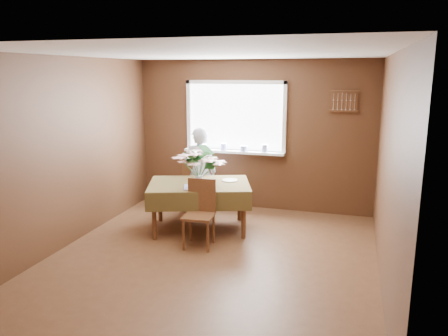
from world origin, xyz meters
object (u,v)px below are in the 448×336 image
(seated_woman, at_px, (200,172))
(chair_near, at_px, (200,210))
(chair_far, at_px, (196,182))
(dining_table, at_px, (199,189))
(flower_bouquet, at_px, (199,163))

(seated_woman, bearing_deg, chair_near, 96.31)
(chair_far, height_order, seated_woman, seated_woman)
(dining_table, distance_m, seated_woman, 0.68)
(seated_woman, bearing_deg, chair_far, -61.73)
(dining_table, height_order, chair_near, chair_near)
(chair_near, distance_m, flower_bouquet, 0.70)
(chair_near, relative_size, seated_woman, 0.62)
(dining_table, distance_m, chair_near, 0.60)
(dining_table, height_order, chair_far, chair_far)
(dining_table, distance_m, flower_bouquet, 0.44)
(chair_far, bearing_deg, chair_near, 105.14)
(dining_table, distance_m, chair_far, 0.84)
(flower_bouquet, bearing_deg, chair_near, -68.17)
(dining_table, relative_size, chair_far, 1.81)
(chair_far, height_order, chair_near, chair_far)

